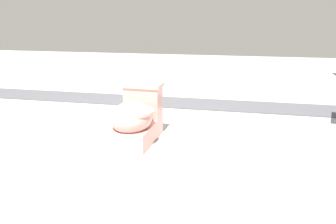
% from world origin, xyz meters
% --- Properties ---
extents(ground_plane, '(14.00, 14.00, 0.00)m').
position_xyz_m(ground_plane, '(0.00, 0.00, 0.00)').
color(ground_plane, '#A8A59E').
extents(gravel_strip, '(0.56, 8.00, 0.01)m').
position_xyz_m(gravel_strip, '(-1.26, 0.50, 0.01)').
color(gravel_strip, '#4C4C51').
rests_on(gravel_strip, ground).
extents(toilet, '(0.65, 0.41, 0.52)m').
position_xyz_m(toilet, '(0.18, 0.23, 0.22)').
color(toilet, '#E09E93').
rests_on(toilet, ground).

